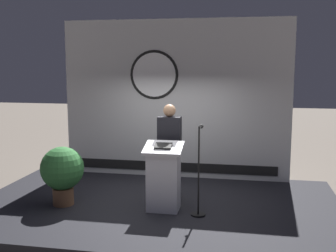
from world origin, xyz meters
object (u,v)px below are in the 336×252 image
Objects in this scene: podium at (164,178)px; potted_plant at (62,171)px; speaker_person at (169,152)px; microphone_stand at (199,184)px.

podium is 1.12× the size of potted_plant.
podium is 0.59m from speaker_person.
podium is 1.77m from potted_plant.
speaker_person is at bearing 17.24° from potted_plant.
microphone_stand is (0.60, -0.11, -0.05)m from podium.
podium reaches higher than potted_plant.
potted_plant is (-2.37, 0.03, 0.10)m from microphone_stand.
speaker_person is at bearing 88.66° from podium.
speaker_person is 1.70× the size of potted_plant.
speaker_person is 0.92m from microphone_stand.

